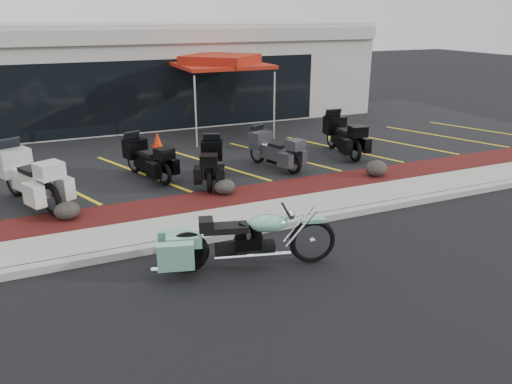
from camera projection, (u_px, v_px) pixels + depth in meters
name	position (u px, v px, depth m)	size (l,w,h in m)	color
ground	(307.00, 243.00, 10.03)	(90.00, 90.00, 0.00)	black
curb	(286.00, 224.00, 10.78)	(24.00, 0.25, 0.15)	gray
sidewalk	(272.00, 213.00, 11.38)	(24.00, 1.20, 0.15)	gray
mulch_bed	(252.00, 196.00, 12.42)	(24.00, 1.20, 0.16)	black
upper_lot	(189.00, 146.00, 17.07)	(26.00, 9.60, 0.15)	black
dealership_building	(146.00, 71.00, 21.82)	(18.00, 8.16, 4.00)	gray
boulder_left	(67.00, 211.00, 10.75)	(0.55, 0.46, 0.39)	black
boulder_mid	(225.00, 187.00, 12.25)	(0.53, 0.44, 0.37)	black
boulder_right	(376.00, 168.00, 13.63)	(0.61, 0.51, 0.44)	black
hero_cruiser	(313.00, 235.00, 9.07)	(3.22, 0.82, 1.13)	#71B199
touring_white	(12.00, 168.00, 11.93)	(2.50, 0.95, 1.45)	silver
touring_black_front	(133.00, 152.00, 13.81)	(2.03, 0.78, 1.18)	black
touring_black_mid	(212.00, 154.00, 13.65)	(2.01, 0.77, 1.17)	black
touring_grey	(258.00, 144.00, 14.71)	(2.01, 0.77, 1.17)	#313137
touring_black_rear	(333.00, 129.00, 16.29)	(2.27, 0.87, 1.32)	black
traffic_cone	(157.00, 139.00, 16.63)	(0.33, 0.33, 0.51)	red
popup_canopy	(221.00, 62.00, 17.59)	(3.97, 3.97, 2.85)	silver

